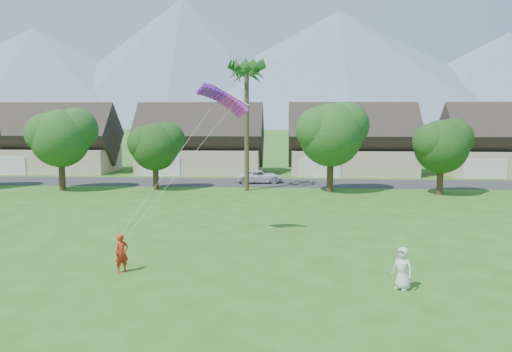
# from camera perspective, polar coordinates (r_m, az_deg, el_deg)

# --- Properties ---
(ground) EXTENTS (500.00, 500.00, 0.00)m
(ground) POSITION_cam_1_polar(r_m,az_deg,el_deg) (20.96, -1.68, -13.89)
(ground) COLOR #2D6019
(ground) RESTS_ON ground
(street) EXTENTS (90.00, 7.00, 0.01)m
(street) POSITION_cam_1_polar(r_m,az_deg,el_deg) (54.03, 1.52, -0.78)
(street) COLOR #2D2D30
(street) RESTS_ON ground
(kite_flyer) EXTENTS (0.79, 0.78, 1.84)m
(kite_flyer) POSITION_cam_1_polar(r_m,az_deg,el_deg) (24.76, -15.09, -8.56)
(kite_flyer) COLOR red
(kite_flyer) RESTS_ON ground
(watcher) EXTENTS (1.07, 1.06, 1.87)m
(watcher) POSITION_cam_1_polar(r_m,az_deg,el_deg) (22.63, 16.40, -10.08)
(watcher) COLOR silver
(watcher) RESTS_ON ground
(parked_car) EXTENTS (5.25, 2.99, 1.38)m
(parked_car) POSITION_cam_1_polar(r_m,az_deg,el_deg) (53.98, 0.42, -0.05)
(parked_car) COLOR silver
(parked_car) RESTS_ON ground
(mountain_ridge) EXTENTS (540.00, 240.00, 70.00)m
(mountain_ridge) POSITION_cam_1_polar(r_m,az_deg,el_deg) (280.43, 5.28, 11.63)
(mountain_ridge) COLOR slate
(mountain_ridge) RESTS_ON ground
(houses_row) EXTENTS (72.75, 8.19, 8.86)m
(houses_row) POSITION_cam_1_polar(r_m,az_deg,el_deg) (62.61, 2.25, 3.48)
(houses_row) COLOR beige
(houses_row) RESTS_ON ground
(tree_row) EXTENTS (62.27, 6.67, 8.45)m
(tree_row) POSITION_cam_1_polar(r_m,az_deg,el_deg) (47.55, -0.09, 4.04)
(tree_row) COLOR #47301C
(tree_row) RESTS_ON ground
(fan_palm) EXTENTS (3.00, 3.00, 13.80)m
(fan_palm) POSITION_cam_1_polar(r_m,az_deg,el_deg) (48.31, -1.09, 12.29)
(fan_palm) COLOR #4C3D26
(fan_palm) RESTS_ON ground
(parafoil_kite) EXTENTS (3.24, 1.47, 0.50)m
(parafoil_kite) POSITION_cam_1_polar(r_m,az_deg,el_deg) (29.52, -3.71, 8.94)
(parafoil_kite) COLOR purple
(parafoil_kite) RESTS_ON ground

